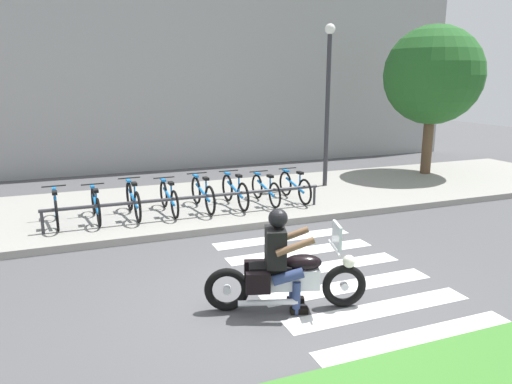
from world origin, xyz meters
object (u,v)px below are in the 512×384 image
Objects in this scene: bicycle_3 at (169,198)px; bike_rack at (192,198)px; motorcycle at (287,278)px; rider at (281,253)px; bicycle_0 at (56,208)px; bicycle_4 at (203,194)px; bicycle_5 at (235,191)px; street_lamp at (328,93)px; tree_near_rack at (433,76)px; bicycle_1 at (96,205)px; bicycle_7 at (295,186)px; bicycle_6 at (265,189)px; bicycle_2 at (133,200)px.

bike_rack is (0.39, -0.55, 0.08)m from bicycle_3.
rider is (-0.07, 0.03, 0.36)m from motorcycle.
bicycle_0 is at bearing 121.09° from rider.
bicycle_4 is at bearing -0.05° from bicycle_3.
motorcycle is 4.28m from bike_rack.
bicycle_5 is 3.95m from street_lamp.
bicycle_5 is at bearing -167.03° from tree_near_rack.
rider is 4.84m from bicycle_3.
bicycle_0 is (-2.97, 4.83, 0.04)m from motorcycle.
rider is at bearing -83.25° from bicycle_3.
bicycle_1 is (0.78, 0.00, -0.01)m from bicycle_0.
bicycle_4 is at bearing 179.99° from bicycle_5.
motorcycle is at bearing -65.57° from bicycle_1.
motorcycle reaches higher than bicycle_7.
tree_near_rack is (6.91, 1.59, 2.64)m from bicycle_5.
bicycle_6 is at bearing 69.87° from rider.
bicycle_2 is 0.28× the size of bike_rack.
bicycle_0 reaches higher than bicycle_6.
street_lamp is at bearing 56.51° from motorcycle.
bicycle_7 is (2.33, 0.00, -0.02)m from bicycle_4.
bicycle_7 is at bearing 0.01° from bicycle_2.
bicycle_2 reaches higher than bicycle_4.
bicycle_4 is at bearing 0.01° from bicycle_2.
street_lamp reaches higher than bicycle_1.
bicycle_3 is (1.55, -0.00, 0.01)m from bicycle_1.
bicycle_0 is 0.36× the size of street_lamp.
bicycle_7 reaches higher than bike_rack.
bicycle_1 is 2.33m from bicycle_4.
bicycle_4 is 0.37× the size of tree_near_rack.
bicycle_5 is (0.78, -0.00, 0.00)m from bicycle_4.
rider is 4.91m from bicycle_5.
bicycle_2 is 9.73m from tree_near_rack.
bicycle_6 is at bearing 70.76° from motorcycle.
bicycle_3 is (-0.64, 4.83, 0.04)m from motorcycle.
tree_near_rack reaches higher than bicycle_2.
bicycle_7 reaches higher than bicycle_1.
bicycle_1 is 10.48m from tree_near_rack.
bicycle_4 is at bearing -179.99° from bicycle_7.
bicycle_2 is at bearing -179.99° from bicycle_7.
bicycle_3 is at bearing 97.57° from motorcycle.
bicycle_4 is 1.06× the size of bicycle_6.
bicycle_1 is at bearing -170.98° from tree_near_rack.
bicycle_4 is 4.58m from street_lamp.
motorcycle reaches higher than bicycle_5.
bicycle_5 is 0.36× the size of tree_near_rack.
rider is 0.85× the size of bicycle_2.
bicycle_0 is 4.65m from bicycle_6.
bicycle_6 is at bearing 0.02° from bicycle_2.
bicycle_7 is 2.77m from bike_rack.
bicycle_2 is at bearing -179.99° from bicycle_4.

